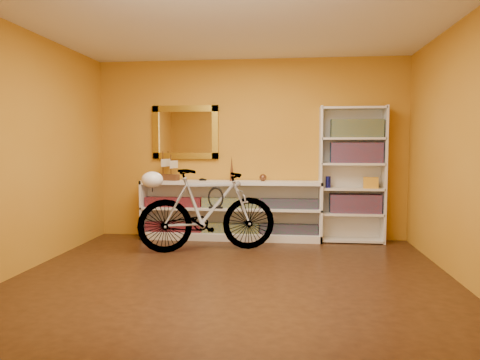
# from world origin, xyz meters

# --- Properties ---
(floor) EXTENTS (4.50, 4.00, 0.01)m
(floor) POSITION_xyz_m (0.00, 0.00, -0.01)
(floor) COLOR black
(floor) RESTS_ON ground
(ceiling) EXTENTS (4.50, 4.00, 0.01)m
(ceiling) POSITION_xyz_m (0.00, 0.00, 2.60)
(ceiling) COLOR silver
(ceiling) RESTS_ON ground
(back_wall) EXTENTS (4.50, 0.01, 2.60)m
(back_wall) POSITION_xyz_m (0.00, 2.00, 1.30)
(back_wall) COLOR #B9791B
(back_wall) RESTS_ON ground
(left_wall) EXTENTS (0.01, 4.00, 2.60)m
(left_wall) POSITION_xyz_m (-2.25, 0.00, 1.30)
(left_wall) COLOR #B9791B
(left_wall) RESTS_ON ground
(right_wall) EXTENTS (0.01, 4.00, 2.60)m
(right_wall) POSITION_xyz_m (2.25, 0.00, 1.30)
(right_wall) COLOR #B9791B
(right_wall) RESTS_ON ground
(gilt_mirror) EXTENTS (0.98, 0.06, 0.78)m
(gilt_mirror) POSITION_xyz_m (-0.95, 1.97, 1.55)
(gilt_mirror) COLOR olive
(gilt_mirror) RESTS_ON back_wall
(wall_socket) EXTENTS (0.09, 0.02, 0.09)m
(wall_socket) POSITION_xyz_m (0.90, 1.99, 0.25)
(wall_socket) COLOR silver
(wall_socket) RESTS_ON back_wall
(console_unit) EXTENTS (2.60, 0.35, 0.85)m
(console_unit) POSITION_xyz_m (-0.26, 1.81, 0.42)
(console_unit) COLOR silver
(console_unit) RESTS_ON floor
(cd_row_lower) EXTENTS (2.50, 0.13, 0.14)m
(cd_row_lower) POSITION_xyz_m (-0.26, 1.79, 0.17)
(cd_row_lower) COLOR black
(cd_row_lower) RESTS_ON console_unit
(cd_row_upper) EXTENTS (2.50, 0.13, 0.14)m
(cd_row_upper) POSITION_xyz_m (-0.26, 1.79, 0.54)
(cd_row_upper) COLOR navy
(cd_row_upper) RESTS_ON console_unit
(model_ship) EXTENTS (0.38, 0.22, 0.42)m
(model_ship) POSITION_xyz_m (-1.19, 1.81, 1.06)
(model_ship) COLOR #412412
(model_ship) RESTS_ON console_unit
(toy_car) EXTENTS (0.00, 0.00, 0.00)m
(toy_car) POSITION_xyz_m (-0.66, 1.81, 0.85)
(toy_car) COLOR black
(toy_car) RESTS_ON console_unit
(bronze_ornament) EXTENTS (0.06, 0.06, 0.36)m
(bronze_ornament) POSITION_xyz_m (-0.24, 1.81, 1.03)
(bronze_ornament) COLOR brown
(bronze_ornament) RESTS_ON console_unit
(decorative_orb) EXTENTS (0.10, 0.10, 0.10)m
(decorative_orb) POSITION_xyz_m (0.21, 1.81, 0.90)
(decorative_orb) COLOR brown
(decorative_orb) RESTS_ON console_unit
(bookcase) EXTENTS (0.90, 0.30, 1.90)m
(bookcase) POSITION_xyz_m (1.45, 1.84, 0.95)
(bookcase) COLOR silver
(bookcase) RESTS_ON floor
(book_row_a) EXTENTS (0.70, 0.22, 0.26)m
(book_row_a) POSITION_xyz_m (1.50, 1.84, 0.55)
(book_row_a) COLOR maroon
(book_row_a) RESTS_ON bookcase
(book_row_b) EXTENTS (0.70, 0.22, 0.28)m
(book_row_b) POSITION_xyz_m (1.50, 1.84, 1.25)
(book_row_b) COLOR maroon
(book_row_b) RESTS_ON bookcase
(book_row_c) EXTENTS (0.70, 0.22, 0.25)m
(book_row_c) POSITION_xyz_m (1.50, 1.84, 1.59)
(book_row_c) COLOR navy
(book_row_c) RESTS_ON bookcase
(travel_mug) EXTENTS (0.07, 0.07, 0.16)m
(travel_mug) POSITION_xyz_m (1.12, 1.82, 0.85)
(travel_mug) COLOR navy
(travel_mug) RESTS_ON bookcase
(red_tin) EXTENTS (0.16, 0.16, 0.16)m
(red_tin) POSITION_xyz_m (1.25, 1.87, 1.54)
(red_tin) COLOR maroon
(red_tin) RESTS_ON bookcase
(yellow_bag) EXTENTS (0.21, 0.15, 0.15)m
(yellow_bag) POSITION_xyz_m (1.70, 1.80, 0.84)
(yellow_bag) COLOR gold
(yellow_bag) RESTS_ON bookcase
(bicycle) EXTENTS (0.99, 1.86, 1.06)m
(bicycle) POSITION_xyz_m (-0.46, 1.08, 0.53)
(bicycle) COLOR silver
(bicycle) RESTS_ON floor
(helmet) EXTENTS (0.27, 0.26, 0.20)m
(helmet) POSITION_xyz_m (-1.12, 0.88, 0.93)
(helmet) COLOR white
(helmet) RESTS_ON bicycle
(u_lock) EXTENTS (0.20, 0.02, 0.20)m
(u_lock) POSITION_xyz_m (-0.36, 1.12, 0.69)
(u_lock) COLOR black
(u_lock) RESTS_ON bicycle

